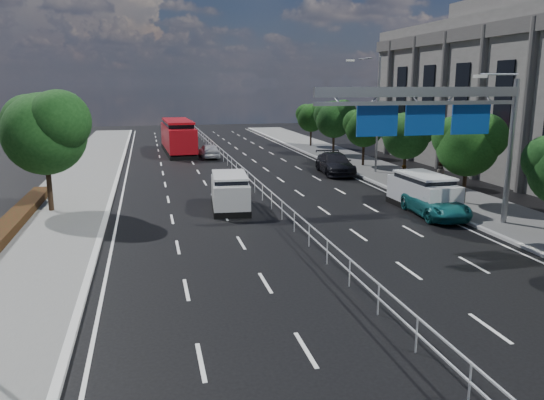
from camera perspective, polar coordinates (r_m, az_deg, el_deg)
name	(u,v)px	position (r m, az deg, el deg)	size (l,w,h in m)	color
ground	(401,339)	(15.74, 13.76, -14.27)	(160.00, 160.00, 0.00)	black
kerb_near	(60,376)	(14.43, -21.87, -17.16)	(0.25, 140.00, 0.15)	silver
median_fence	(250,180)	(36.15, -2.41, 2.14)	(0.05, 85.00, 1.02)	silver
overhead_gantry	(441,114)	(26.21, 17.74, 8.85)	(10.24, 0.38, 7.45)	gray
streetlight_far	(375,107)	(42.13, 10.98, 9.81)	(2.78, 2.40, 9.00)	gray
near_tree_back	(45,129)	(30.96, -23.20, 7.06)	(4.84, 4.51, 6.69)	black
far_tree_d	(469,142)	(32.49, 20.40, 5.85)	(3.85, 3.59, 5.34)	black
far_tree_e	(407,133)	(38.94, 14.30, 7.01)	(3.63, 3.38, 5.13)	black
far_tree_f	(365,126)	(45.71, 9.96, 7.88)	(3.52, 3.28, 5.02)	black
far_tree_g	(335,117)	(52.66, 6.76, 8.84)	(3.96, 3.69, 5.45)	black
far_tree_h	(312,116)	(59.77, 4.27, 9.00)	(3.41, 3.18, 4.91)	black
white_minivan	(230,192)	(30.06, -4.56, 0.89)	(2.40, 4.77, 2.00)	black
red_bus	(178,136)	(55.25, -10.09, 6.82)	(3.11, 11.34, 3.36)	black
near_car_silver	(209,151)	(51.15, -6.81, 5.30)	(1.65, 4.10, 1.40)	#B9BBC2
near_car_dark	(178,134)	(67.41, -10.10, 7.01)	(1.74, 4.98, 1.64)	black
silver_minivan	(423,192)	(30.96, 15.95, 0.81)	(2.21, 4.95, 2.03)	black
parked_car_teal	(436,204)	(29.62, 17.21, -0.42)	(2.23, 4.84, 1.35)	#166264
parked_car_dark	(335,163)	(42.09, 6.80, 3.92)	(2.27, 5.58, 1.62)	black
pedestrian_a	(403,177)	(35.90, 13.92, 2.42)	(0.60, 0.39, 1.64)	gray
pedestrian_b	(439,175)	(36.92, 17.55, 2.58)	(0.86, 0.67, 1.77)	gray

